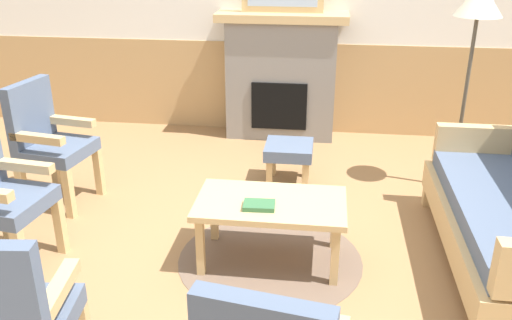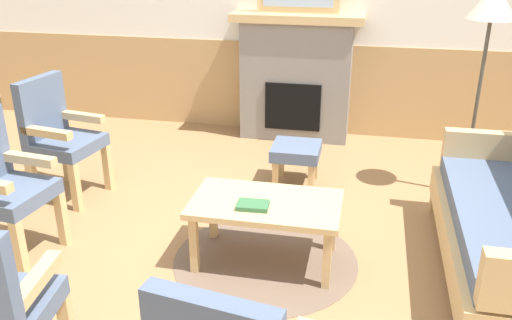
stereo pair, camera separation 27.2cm
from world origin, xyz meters
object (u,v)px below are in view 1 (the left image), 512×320
(footstool, at_px, (289,152))
(armchair_near_fireplace, at_px, (48,138))
(book_on_table, at_px, (259,205))
(armchair_front_center, at_px, (5,319))
(floor_lamp_by_couch, at_px, (478,13))
(fireplace, at_px, (281,75))
(coffee_table, at_px, (271,208))

(footstool, relative_size, armchair_near_fireplace, 0.41)
(book_on_table, height_order, armchair_front_center, armchair_front_center)
(footstool, bearing_deg, floor_lamp_by_couch, 4.60)
(book_on_table, bearing_deg, armchair_front_center, -124.86)
(fireplace, distance_m, coffee_table, 2.41)
(book_on_table, bearing_deg, floor_lamp_by_couch, 43.81)
(coffee_table, distance_m, armchair_near_fireplace, 1.93)
(book_on_table, distance_m, footstool, 1.33)
(armchair_near_fireplace, height_order, armchair_front_center, same)
(floor_lamp_by_couch, bearing_deg, armchair_front_center, -131.25)
(armchair_near_fireplace, bearing_deg, coffee_table, -19.55)
(book_on_table, distance_m, floor_lamp_by_couch, 2.29)
(fireplace, xyz_separation_m, armchair_near_fireplace, (-1.67, -1.75, -0.11))
(floor_lamp_by_couch, bearing_deg, footstool, -175.40)
(fireplace, distance_m, armchair_front_center, 3.90)
(book_on_table, relative_size, footstool, 0.49)
(armchair_near_fireplace, bearing_deg, book_on_table, -22.97)
(fireplace, relative_size, coffee_table, 1.35)
(coffee_table, xyz_separation_m, floor_lamp_by_couch, (1.43, 1.33, 1.06))
(fireplace, xyz_separation_m, coffee_table, (0.15, -2.39, -0.27))
(coffee_table, bearing_deg, book_on_table, -122.88)
(coffee_table, distance_m, floor_lamp_by_couch, 2.22)
(armchair_front_center, bearing_deg, book_on_table, 55.14)
(book_on_table, bearing_deg, fireplace, 91.92)
(armchair_near_fireplace, bearing_deg, footstool, 17.29)
(armchair_front_center, height_order, floor_lamp_by_couch, floor_lamp_by_couch)
(fireplace, xyz_separation_m, book_on_table, (0.08, -2.49, -0.20))
(fireplace, bearing_deg, footstool, -81.49)
(armchair_near_fireplace, height_order, floor_lamp_by_couch, floor_lamp_by_couch)
(armchair_near_fireplace, relative_size, floor_lamp_by_couch, 0.58)
(fireplace, xyz_separation_m, floor_lamp_by_couch, (1.57, -1.06, 0.80))
(coffee_table, bearing_deg, armchair_front_center, -124.72)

